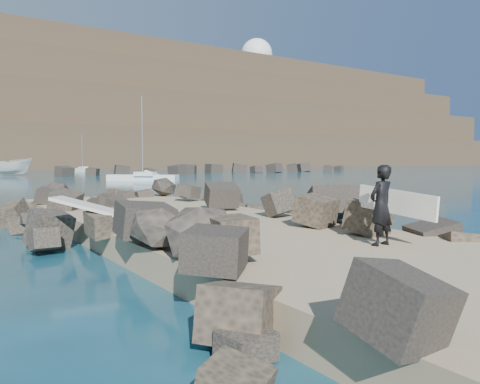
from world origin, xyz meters
The scene contains 12 objects.
ground centered at (0.00, 0.00, 0.00)m, with size 800.00×800.00×0.00m, color #0F384C.
jetty centered at (0.00, -2.00, 0.30)m, with size 6.00×26.00×0.60m, color #8C7759.
riprap_left centered at (-2.90, -1.50, 0.50)m, with size 2.60×22.00×1.00m, color black.
riprap_right centered at (2.90, -1.50, 0.50)m, with size 2.60×22.00×1.00m, color black.
breakwater_secondary centered at (35.00, 55.00, 0.60)m, with size 52.00×4.00×1.20m, color black.
surfboard_resting centered at (-3.14, 0.35, 1.04)m, with size 0.55×2.22×0.07m, color silver.
boat_imported centered at (3.34, 62.17, 1.25)m, with size 2.44×6.49×2.51m, color silver.
surfer_with_board centered at (1.05, -4.52, 1.41)m, with size 0.84×1.99×1.60m.
radome centered at (110.63, 150.05, 43.96)m, with size 13.00×13.00×20.58m.
sailboat_d centered at (18.05, 78.06, 0.35)m, with size 2.90×5.90×7.11m.
sailboat_c centered at (13.16, 37.20, 0.35)m, with size 6.75×6.50×9.20m.
headland_buildings centered at (16.81, 152.19, 33.97)m, with size 137.50×30.50×5.00m.
Camera 1 is at (-6.47, -10.56, 2.31)m, focal length 35.00 mm.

